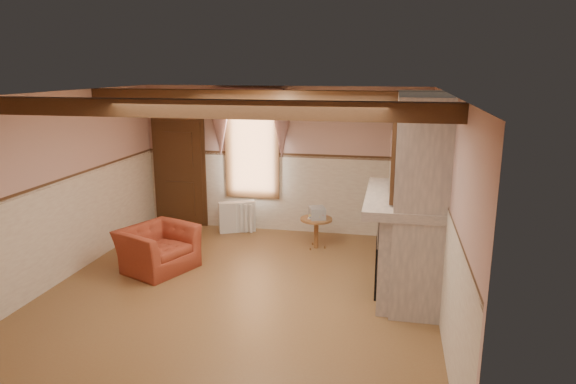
% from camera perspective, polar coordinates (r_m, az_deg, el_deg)
% --- Properties ---
extents(floor, '(5.50, 6.00, 0.01)m').
position_cam_1_polar(floor, '(7.50, -5.49, -11.10)').
color(floor, brown).
rests_on(floor, ground).
extents(ceiling, '(5.50, 6.00, 0.01)m').
position_cam_1_polar(ceiling, '(6.82, -6.03, 10.80)').
color(ceiling, silver).
rests_on(ceiling, wall_back).
extents(wall_back, '(5.50, 0.02, 2.80)m').
position_cam_1_polar(wall_back, '(9.86, -0.58, 3.57)').
color(wall_back, tan).
rests_on(wall_back, floor).
extents(wall_front, '(5.50, 0.02, 2.80)m').
position_cam_1_polar(wall_front, '(4.41, -17.54, -10.19)').
color(wall_front, tan).
rests_on(wall_front, floor).
extents(wall_left, '(0.02, 6.00, 2.80)m').
position_cam_1_polar(wall_left, '(8.26, -24.29, 0.34)').
color(wall_left, tan).
rests_on(wall_left, floor).
extents(wall_right, '(0.02, 6.00, 2.80)m').
position_cam_1_polar(wall_right, '(6.76, 17.14, -1.81)').
color(wall_right, tan).
rests_on(wall_right, floor).
extents(wainscot, '(5.50, 6.00, 1.50)m').
position_cam_1_polar(wainscot, '(7.21, -5.62, -5.68)').
color(wainscot, beige).
rests_on(wainscot, floor).
extents(chair_rail, '(5.50, 6.00, 0.08)m').
position_cam_1_polar(chair_rail, '(7.00, -5.77, 0.12)').
color(chair_rail, black).
rests_on(chair_rail, wainscot).
extents(firebox, '(0.20, 0.95, 0.90)m').
position_cam_1_polar(firebox, '(7.58, 10.54, -7.28)').
color(firebox, black).
rests_on(firebox, floor).
extents(armchair, '(1.28, 1.35, 0.69)m').
position_cam_1_polar(armchair, '(8.41, -14.28, -6.11)').
color(armchair, maroon).
rests_on(armchair, floor).
extents(side_table, '(0.71, 0.71, 0.55)m').
position_cam_1_polar(side_table, '(9.13, 3.14, -4.57)').
color(side_table, brown).
rests_on(side_table, floor).
extents(book_stack, '(0.35, 0.39, 0.20)m').
position_cam_1_polar(book_stack, '(9.02, 3.25, -2.32)').
color(book_stack, '#B7AD8C').
rests_on(book_stack, side_table).
extents(radiator, '(0.71, 0.45, 0.60)m').
position_cam_1_polar(radiator, '(10.05, -5.68, -2.76)').
color(radiator, silver).
rests_on(radiator, floor).
extents(bowl, '(0.39, 0.39, 0.09)m').
position_cam_1_polar(bowl, '(7.24, 12.82, 0.03)').
color(bowl, brown).
rests_on(bowl, mantel).
extents(mantel_clock, '(0.14, 0.24, 0.20)m').
position_cam_1_polar(mantel_clock, '(8.03, 12.75, 1.76)').
color(mantel_clock, black).
rests_on(mantel_clock, mantel).
extents(oil_lamp, '(0.11, 0.11, 0.28)m').
position_cam_1_polar(oil_lamp, '(7.88, 12.78, 1.83)').
color(oil_lamp, gold).
rests_on(oil_lamp, mantel).
extents(candle_red, '(0.06, 0.06, 0.16)m').
position_cam_1_polar(candle_red, '(6.73, 12.90, -0.71)').
color(candle_red, '#A61422').
rests_on(candle_red, mantel).
extents(jar_yellow, '(0.06, 0.06, 0.12)m').
position_cam_1_polar(jar_yellow, '(6.74, 12.89, -0.88)').
color(jar_yellow, gold).
rests_on(jar_yellow, mantel).
extents(fireplace, '(0.85, 2.00, 2.80)m').
position_cam_1_polar(fireplace, '(7.31, 14.20, -0.46)').
color(fireplace, gray).
rests_on(fireplace, floor).
extents(mantel, '(1.05, 2.05, 0.12)m').
position_cam_1_polar(mantel, '(7.31, 12.77, -0.70)').
color(mantel, gray).
rests_on(mantel, fireplace).
extents(overmantel_mirror, '(0.06, 1.44, 1.04)m').
position_cam_1_polar(overmantel_mirror, '(7.19, 11.55, 4.09)').
color(overmantel_mirror, silver).
rests_on(overmantel_mirror, fireplace).
extents(door, '(1.10, 0.10, 2.10)m').
position_cam_1_polar(door, '(10.51, -11.91, 1.97)').
color(door, black).
rests_on(door, floor).
extents(window, '(1.06, 0.08, 2.02)m').
position_cam_1_polar(window, '(9.94, -4.02, 5.07)').
color(window, white).
rests_on(window, wall_back).
extents(window_drapes, '(1.30, 0.14, 1.40)m').
position_cam_1_polar(window_drapes, '(9.78, -4.22, 8.47)').
color(window_drapes, gray).
rests_on(window_drapes, wall_back).
extents(ceiling_beam_front, '(5.50, 0.18, 0.20)m').
position_cam_1_polar(ceiling_beam_front, '(5.69, -9.68, 9.11)').
color(ceiling_beam_front, black).
rests_on(ceiling_beam_front, ceiling).
extents(ceiling_beam_back, '(5.50, 0.18, 0.20)m').
position_cam_1_polar(ceiling_beam_back, '(7.97, -3.38, 10.55)').
color(ceiling_beam_back, black).
rests_on(ceiling_beam_back, ceiling).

